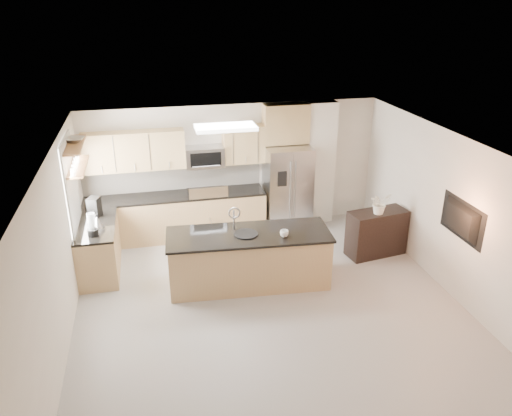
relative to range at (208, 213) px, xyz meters
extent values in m
plane|color=#999591|center=(0.60, -2.92, -0.47)|extent=(6.50, 6.50, 0.00)
cube|color=white|center=(0.60, -2.92, 2.13)|extent=(6.00, 6.50, 0.02)
cube|color=silver|center=(0.60, 0.33, 0.83)|extent=(6.00, 0.02, 2.60)
cube|color=silver|center=(0.60, -6.17, 0.83)|extent=(6.00, 0.02, 2.60)
cube|color=silver|center=(-2.40, -2.92, 0.83)|extent=(0.02, 6.50, 2.60)
cube|color=silver|center=(3.60, -2.92, 0.83)|extent=(0.02, 6.50, 2.60)
cube|color=tan|center=(-0.63, 0.00, -0.03)|extent=(3.55, 0.65, 0.88)
cube|color=black|center=(-0.63, 0.00, 0.43)|extent=(3.55, 0.66, 0.04)
cube|color=beige|center=(-0.63, 0.32, 0.71)|extent=(3.55, 0.02, 0.52)
cube|color=tan|center=(-2.07, -1.07, -0.03)|extent=(0.65, 1.50, 0.88)
cube|color=black|center=(-2.07, -1.07, 0.43)|extent=(0.66, 1.50, 0.04)
cube|color=black|center=(0.00, 0.00, -0.02)|extent=(0.76, 0.64, 0.90)
cube|color=black|center=(0.00, 0.00, 0.44)|extent=(0.76, 0.62, 0.03)
cube|color=#ACADAF|center=(0.00, -0.30, 0.56)|extent=(0.76, 0.04, 0.22)
cube|color=tan|center=(-1.34, 0.16, 1.35)|extent=(1.92, 0.33, 0.75)
cube|color=tan|center=(0.79, 0.16, 1.35)|extent=(0.82, 0.33, 0.75)
cube|color=#ACADAF|center=(0.00, 0.13, 1.16)|extent=(0.76, 0.40, 0.40)
cube|color=black|center=(0.00, -0.07, 1.16)|extent=(0.60, 0.02, 0.28)
cube|color=#ACADAF|center=(1.66, -0.05, 0.42)|extent=(0.92, 0.75, 1.78)
cube|color=gray|center=(1.66, -0.43, 0.42)|extent=(0.02, 0.01, 1.69)
cube|color=black|center=(1.44, -0.44, 0.78)|extent=(0.18, 0.03, 0.30)
cube|color=silver|center=(2.42, 0.18, 0.83)|extent=(0.60, 0.30, 2.60)
cube|color=white|center=(-2.38, -1.07, 1.18)|extent=(0.03, 1.05, 1.55)
cube|color=silver|center=(-2.37, -1.07, 1.18)|extent=(0.03, 1.15, 1.65)
cube|color=olive|center=(-2.25, -0.97, 1.48)|extent=(0.30, 1.20, 0.04)
cube|color=olive|center=(-2.25, -0.97, 1.85)|extent=(0.30, 1.20, 0.04)
cube|color=white|center=(0.20, -1.32, 2.09)|extent=(1.00, 0.50, 0.06)
cube|color=tan|center=(0.43, -2.04, -0.02)|extent=(2.71, 1.11, 0.90)
cube|color=black|center=(0.43, -2.04, 0.44)|extent=(2.77, 1.17, 0.04)
cube|color=black|center=(0.22, -2.04, 0.43)|extent=(0.56, 0.41, 0.01)
cylinder|color=#ACADAF|center=(0.22, -1.82, 0.63)|extent=(0.03, 0.03, 0.34)
torus|color=#ACADAF|center=(0.22, -1.88, 0.78)|extent=(0.21, 0.03, 0.21)
cube|color=black|center=(2.99, -1.55, -0.03)|extent=(1.16, 0.63, 0.88)
imported|color=silver|center=(0.97, -2.28, 0.52)|extent=(0.17, 0.17, 0.11)
cylinder|color=black|center=(0.37, -2.07, 0.48)|extent=(0.42, 0.42, 0.02)
cylinder|color=black|center=(-2.07, -1.53, 0.51)|extent=(0.17, 0.17, 0.12)
cylinder|color=silver|center=(-2.07, -1.53, 0.71)|extent=(0.13, 0.13, 0.28)
cone|color=#ACADAF|center=(-2.02, -1.21, 0.55)|extent=(0.20, 0.20, 0.21)
cylinder|color=black|center=(-2.02, -1.21, 0.67)|extent=(0.04, 0.04, 0.04)
cube|color=black|center=(-2.09, -0.71, 0.62)|extent=(0.25, 0.27, 0.35)
cylinder|color=#ACADAF|center=(-2.09, -0.77, 0.54)|extent=(0.11, 0.11, 0.12)
imported|color=#ACADAF|center=(-2.25, -0.87, 1.92)|extent=(0.52, 0.52, 0.10)
imported|color=white|center=(2.95, -1.62, 0.71)|extent=(0.65, 0.60, 0.61)
imported|color=black|center=(3.51, -3.12, 0.88)|extent=(0.14, 1.08, 0.62)
camera|label=1|loc=(-1.08, -9.29, 4.09)|focal=35.00mm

